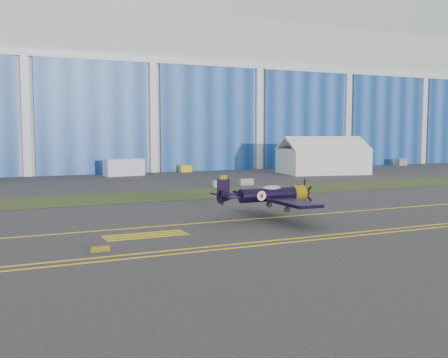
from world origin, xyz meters
name	(u,v)px	position (x,y,z in m)	size (l,w,h in m)	color
ground	(298,206)	(0.00, 0.00, 0.00)	(260.00, 260.00, 0.00)	#373335
grass_median	(237,192)	(0.00, 14.00, 0.02)	(260.00, 10.00, 0.02)	#475128
hangar	(123,98)	(0.00, 71.79, 14.96)	(220.00, 45.70, 30.00)	silver
taxiway_centreline	(327,213)	(0.00, -5.00, 0.01)	(200.00, 0.20, 0.02)	yellow
edge_line_near	(402,231)	(0.00, -14.50, 0.01)	(80.00, 0.20, 0.02)	yellow
edge_line_far	(393,229)	(0.00, -13.50, 0.01)	(80.00, 0.20, 0.02)	yellow
hold_short_ladder	(146,235)	(-18.00, -8.10, 0.01)	(6.00, 2.40, 0.02)	yellow
guard_board_left	(100,249)	(-22.00, -12.00, 0.17)	(1.20, 0.15, 0.35)	yellow
warbird	(268,195)	(-6.56, -5.60, 2.12)	(9.83, 11.84, 3.49)	black
tent	(322,155)	(26.97, 34.23, 3.36)	(16.14, 13.04, 6.72)	white
shipping_container	(124,167)	(-6.85, 44.13, 1.44)	(6.64, 2.65, 2.88)	white
tug	(185,168)	(5.61, 47.69, 0.66)	(2.25, 1.40, 1.31)	yellow
gse_box	(401,162)	(55.99, 45.53, 0.79)	(2.65, 1.41, 1.59)	gray
barrier_a	(220,184)	(0.49, 20.29, 0.45)	(2.00, 0.60, 0.90)	gray
barrier_b	(246,182)	(4.85, 20.87, 0.45)	(2.00, 0.60, 0.90)	gray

